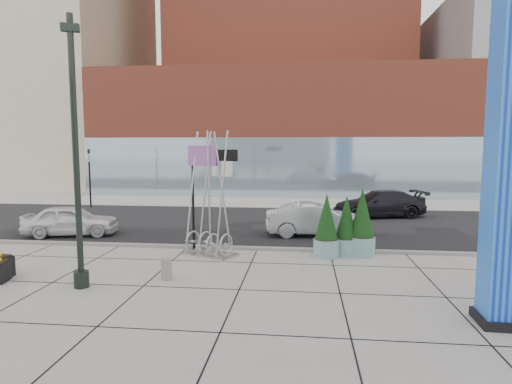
# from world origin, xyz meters

# --- Properties ---
(ground) EXTENTS (160.00, 160.00, 0.00)m
(ground) POSITION_xyz_m (0.00, 0.00, 0.00)
(ground) COLOR #9E9991
(ground) RESTS_ON ground
(street_asphalt) EXTENTS (80.00, 12.00, 0.02)m
(street_asphalt) POSITION_xyz_m (0.00, 10.00, 0.01)
(street_asphalt) COLOR black
(street_asphalt) RESTS_ON ground
(curb_edge) EXTENTS (80.00, 0.30, 0.12)m
(curb_edge) POSITION_xyz_m (0.00, 4.00, 0.06)
(curb_edge) COLOR gray
(curb_edge) RESTS_ON ground
(tower_podium) EXTENTS (34.00, 10.00, 11.00)m
(tower_podium) POSITION_xyz_m (1.00, 27.00, 5.50)
(tower_podium) COLOR #9D412D
(tower_podium) RESTS_ON ground
(tower_glass_front) EXTENTS (34.00, 0.60, 5.00)m
(tower_glass_front) POSITION_xyz_m (1.00, 22.20, 2.50)
(tower_glass_front) COLOR #8CA5B2
(tower_glass_front) RESTS_ON ground
(building_beige_left) EXTENTS (18.00, 20.00, 34.00)m
(building_beige_left) POSITION_xyz_m (-26.00, 34.00, 17.00)
(building_beige_left) COLOR tan
(building_beige_left) RESTS_ON ground
(lamp_post) EXTENTS (0.55, 0.45, 8.11)m
(lamp_post) POSITION_xyz_m (-3.85, -1.31, 3.32)
(lamp_post) COLOR black
(lamp_post) RESTS_ON ground
(public_art_sculpture) EXTENTS (2.42, 1.85, 4.92)m
(public_art_sculpture) POSITION_xyz_m (-0.80, 3.00, 1.29)
(public_art_sculpture) COLOR #B9BCBF
(public_art_sculpture) RESTS_ON ground
(concrete_bollard) EXTENTS (0.36, 0.36, 0.70)m
(concrete_bollard) POSITION_xyz_m (-1.50, -0.25, 0.35)
(concrete_bollard) COLOR gray
(concrete_bollard) RESTS_ON ground
(overhead_street_sign) EXTENTS (1.94, 0.69, 4.17)m
(overhead_street_sign) POSITION_xyz_m (-0.94, 3.80, 3.58)
(overhead_street_sign) COLOR black
(overhead_street_sign) RESTS_ON ground
(round_planter_east) EXTENTS (0.96, 0.96, 2.39)m
(round_planter_east) POSITION_xyz_m (4.60, 3.60, 1.13)
(round_planter_east) COLOR #80ACAA
(round_planter_east) RESTS_ON ground
(round_planter_mid) EXTENTS (1.08, 1.08, 2.69)m
(round_planter_mid) POSITION_xyz_m (5.20, 3.60, 1.27)
(round_planter_mid) COLOR #80ACAA
(round_planter_mid) RESTS_ON ground
(round_planter_west) EXTENTS (1.00, 1.00, 2.49)m
(round_planter_west) POSITION_xyz_m (3.80, 3.21, 1.18)
(round_planter_west) COLOR #80ACAA
(round_planter_west) RESTS_ON ground
(car_white_west) EXTENTS (4.61, 2.71, 1.47)m
(car_white_west) POSITION_xyz_m (-8.22, 5.80, 0.74)
(car_white_west) COLOR white
(car_white_west) RESTS_ON ground
(car_silver_mid) EXTENTS (4.89, 2.15, 1.56)m
(car_silver_mid) POSITION_xyz_m (3.48, 7.09, 0.78)
(car_silver_mid) COLOR #B5B8BD
(car_silver_mid) RESTS_ON ground
(car_dark_east) EXTENTS (5.93, 3.51, 1.61)m
(car_dark_east) POSITION_xyz_m (7.45, 12.96, 0.81)
(car_dark_east) COLOR black
(car_dark_east) RESTS_ON ground
(traffic_signal) EXTENTS (0.15, 0.18, 4.10)m
(traffic_signal) POSITION_xyz_m (-12.00, 15.00, 2.30)
(traffic_signal) COLOR black
(traffic_signal) RESTS_ON ground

